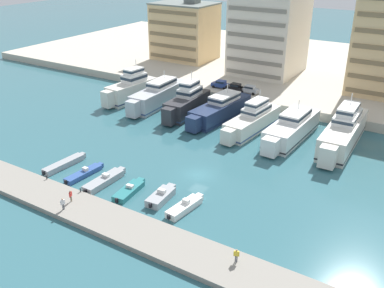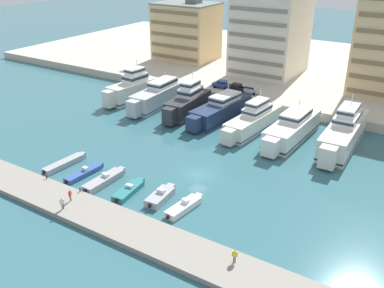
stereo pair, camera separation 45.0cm
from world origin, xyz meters
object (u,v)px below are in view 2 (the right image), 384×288
(yacht_ivory_far_left, at_px, (132,89))
(car_blue_far_left, at_px, (222,84))
(motorboat_teal_center_left, at_px, (129,190))
(car_silver_mid_left, at_px, (250,89))
(motorboat_blue_left, at_px, (84,173))
(yacht_navy_center_left, at_px, (221,109))
(pedestrian_far_side, at_px, (62,202))
(motorboat_white_center_right, at_px, (184,206))
(car_black_left, at_px, (236,87))
(pedestrian_mid_deck, at_px, (70,195))
(yacht_silver_left, at_px, (159,95))
(yacht_white_center_right, at_px, (292,129))
(yacht_ivory_mid_right, at_px, (344,132))
(motorboat_grey_far_left, at_px, (64,163))
(yacht_ivory_center, at_px, (253,120))
(motorboat_grey_mid_left, at_px, (104,180))
(pedestrian_near_edge, at_px, (235,255))
(motorboat_grey_center, at_px, (161,196))
(yacht_charcoal_mid_left, at_px, (188,103))

(yacht_ivory_far_left, distance_m, car_blue_far_left, 20.47)
(motorboat_teal_center_left, xyz_separation_m, car_silver_mid_left, (-2.29, 44.72, 2.45))
(motorboat_blue_left, xyz_separation_m, car_silver_mid_left, (6.77, 44.46, 2.47))
(yacht_navy_center_left, bearing_deg, pedestrian_far_side, -91.59)
(motorboat_white_center_right, distance_m, car_black_left, 46.28)
(yacht_ivory_far_left, height_order, pedestrian_mid_deck, yacht_ivory_far_left)
(yacht_silver_left, xyz_separation_m, yacht_white_center_right, (30.85, -1.90, -0.22))
(yacht_ivory_mid_right, xyz_separation_m, motorboat_grey_far_left, (-35.22, -31.52, -2.11))
(yacht_ivory_center, distance_m, motorboat_grey_far_left, 34.89)
(yacht_white_center_right, xyz_separation_m, motorboat_teal_center_left, (-12.81, -30.06, -1.60))
(motorboat_blue_left, bearing_deg, yacht_white_center_right, 53.74)
(yacht_silver_left, height_order, car_black_left, yacht_silver_left)
(yacht_silver_left, distance_m, motorboat_blue_left, 33.00)
(yacht_navy_center_left, distance_m, motorboat_blue_left, 32.40)
(motorboat_teal_center_left, height_order, car_blue_far_left, car_blue_far_left)
(motorboat_grey_mid_left, height_order, motorboat_white_center_right, motorboat_white_center_right)
(motorboat_grey_far_left, bearing_deg, pedestrian_far_side, -43.19)
(car_blue_far_left, bearing_deg, pedestrian_near_edge, -59.93)
(yacht_silver_left, height_order, pedestrian_near_edge, yacht_silver_left)
(yacht_navy_center_left, xyz_separation_m, pedestrian_mid_deck, (-1.70, -38.67, -0.30))
(motorboat_teal_center_left, distance_m, pedestrian_far_side, 9.50)
(car_silver_mid_left, bearing_deg, car_black_left, -174.56)
(motorboat_grey_mid_left, bearing_deg, car_blue_far_left, 96.18)
(motorboat_grey_far_left, distance_m, car_blue_far_left, 44.30)
(yacht_silver_left, relative_size, motorboat_grey_center, 3.21)
(motorboat_grey_center, xyz_separation_m, pedestrian_near_edge, (14.79, -6.77, 1.11))
(motorboat_blue_left, bearing_deg, car_silver_mid_left, 81.35)
(car_silver_mid_left, bearing_deg, yacht_ivory_far_left, -150.03)
(motorboat_grey_mid_left, height_order, pedestrian_mid_deck, pedestrian_mid_deck)
(motorboat_grey_far_left, bearing_deg, car_black_left, 79.35)
(yacht_ivory_far_left, distance_m, yacht_silver_left, 7.18)
(yacht_ivory_center, height_order, yacht_white_center_right, yacht_ivory_center)
(yacht_silver_left, distance_m, yacht_white_center_right, 30.91)
(yacht_ivory_far_left, distance_m, yacht_charcoal_mid_left, 15.58)
(yacht_ivory_far_left, xyz_separation_m, pedestrian_near_edge, (44.89, -37.35, -1.02))
(yacht_white_center_right, distance_m, car_black_left, 23.39)
(yacht_ivory_far_left, relative_size, yacht_ivory_mid_right, 0.71)
(car_silver_mid_left, bearing_deg, motorboat_blue_left, -98.65)
(yacht_ivory_far_left, height_order, car_black_left, yacht_ivory_far_left)
(yacht_ivory_center, relative_size, motorboat_grey_far_left, 2.21)
(yacht_navy_center_left, xyz_separation_m, pedestrian_far_side, (-1.13, -40.58, -0.30))
(pedestrian_mid_deck, distance_m, pedestrian_far_side, 1.99)
(pedestrian_far_side, bearing_deg, yacht_charcoal_mid_left, 98.39)
(yacht_white_center_right, height_order, motorboat_white_center_right, yacht_white_center_right)
(motorboat_teal_center_left, height_order, pedestrian_far_side, pedestrian_far_side)
(yacht_silver_left, relative_size, motorboat_white_center_right, 2.85)
(yacht_ivory_center, distance_m, pedestrian_near_edge, 38.53)
(car_blue_far_left, bearing_deg, yacht_ivory_center, -44.99)
(yacht_charcoal_mid_left, height_order, motorboat_grey_mid_left, yacht_charcoal_mid_left)
(yacht_silver_left, bearing_deg, car_black_left, 45.13)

